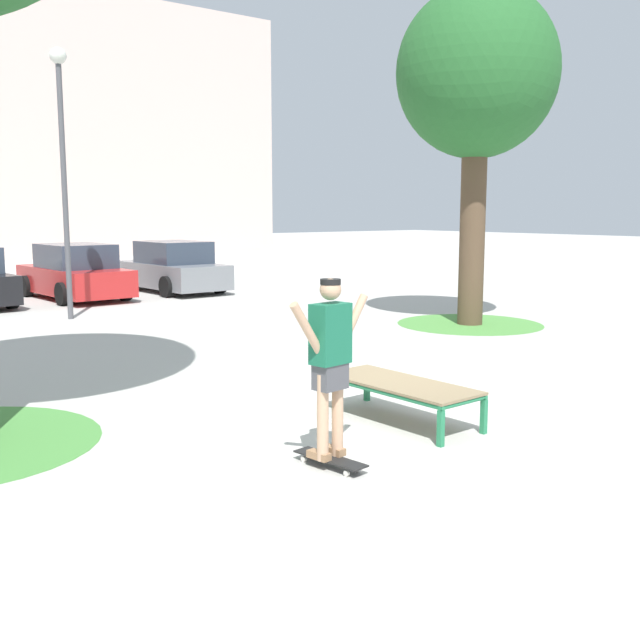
# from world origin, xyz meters

# --- Properties ---
(ground_plane) EXTENTS (120.00, 120.00, 0.00)m
(ground_plane) POSITION_xyz_m (0.00, 0.00, 0.00)
(ground_plane) COLOR #B7B5AD
(skate_box) EXTENTS (0.83, 1.93, 0.46)m
(skate_box) POSITION_xyz_m (-0.38, -0.46, 0.41)
(skate_box) COLOR #237A4C
(skate_box) RESTS_ON ground
(skateboard) EXTENTS (0.31, 0.82, 0.09)m
(skateboard) POSITION_xyz_m (-1.97, -1.18, 0.08)
(skateboard) COLOR black
(skateboard) RESTS_ON ground
(skater) EXTENTS (1.00, 0.32, 1.69)m
(skater) POSITION_xyz_m (-1.97, -1.18, 1.07)
(skater) COLOR tan
(skater) RESTS_ON skateboard
(tree_near_right) EXTENTS (3.29, 3.29, 6.91)m
(tree_near_right) POSITION_xyz_m (5.92, 3.99, 5.09)
(tree_near_right) COLOR brown
(tree_near_right) RESTS_ON ground
(grass_patch_near_right) EXTENTS (3.07, 3.07, 0.01)m
(grass_patch_near_right) POSITION_xyz_m (5.92, 3.99, 0.00)
(grass_patch_near_right) COLOR #519342
(grass_patch_near_right) RESTS_ON ground
(car_red) EXTENTS (2.08, 4.28, 1.50)m
(car_red) POSITION_xyz_m (0.89, 13.67, 0.69)
(car_red) COLOR red
(car_red) RESTS_ON ground
(car_grey) EXTENTS (2.03, 4.26, 1.50)m
(car_grey) POSITION_xyz_m (3.82, 13.69, 0.69)
(car_grey) COLOR slate
(car_grey) RESTS_ON ground
(light_post) EXTENTS (0.36, 0.36, 5.83)m
(light_post) POSITION_xyz_m (-0.55, 9.94, 3.83)
(light_post) COLOR #4C4C51
(light_post) RESTS_ON ground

